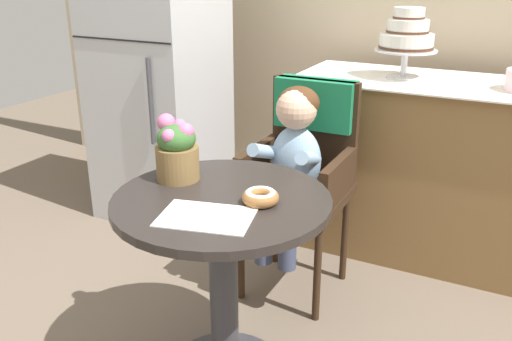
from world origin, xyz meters
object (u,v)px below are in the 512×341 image
donut_front (261,196)px  refrigerator (158,72)px  wicker_chair (305,153)px  tiered_cake_stand (407,36)px  cafe_table (223,254)px  flower_vase (177,150)px  seated_child (292,155)px

donut_front → refrigerator: (-1.19, 1.09, 0.11)m
wicker_chair → tiered_cake_stand: (0.28, 0.56, 0.46)m
cafe_table → tiered_cake_stand: (0.28, 1.30, 0.59)m
donut_front → flower_vase: (-0.35, 0.05, 0.08)m
donut_front → flower_vase: 0.36m
wicker_chair → tiered_cake_stand: bearing=62.4°
cafe_table → refrigerator: 1.56m
seated_child → flower_vase: size_ratio=3.16×
wicker_chair → seated_child: (0.00, -0.16, 0.04)m
cafe_table → flower_vase: bearing=162.4°
cafe_table → wicker_chair: (-0.00, 0.74, 0.13)m
cafe_table → refrigerator: refrigerator is taller
cafe_table → donut_front: bearing=5.7°
seated_child → flower_vase: (-0.21, -0.52, 0.15)m
refrigerator → cafe_table: bearing=-46.3°
cafe_table → flower_vase: 0.39m
seated_child → tiered_cake_stand: (0.28, 0.71, 0.42)m
refrigerator → wicker_chair: bearing=-18.8°
wicker_chair → refrigerator: 1.12m
seated_child → refrigerator: (-1.05, 0.51, 0.17)m
seated_child → tiered_cake_stand: 0.87m
cafe_table → wicker_chair: wicker_chair is taller
cafe_table → donut_front: size_ratio=6.11×
flower_vase → seated_child: bearing=67.9°
cafe_table → donut_front: 0.27m
donut_front → flower_vase: size_ratio=0.51×
donut_front → cafe_table: bearing=-174.3°
cafe_table → wicker_chair: size_ratio=0.75×
tiered_cake_stand → seated_child: bearing=-111.5°
seated_child → donut_front: 0.60m
wicker_chair → refrigerator: (-1.05, 0.36, 0.21)m
wicker_chair → tiered_cake_stand: size_ratio=2.86×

